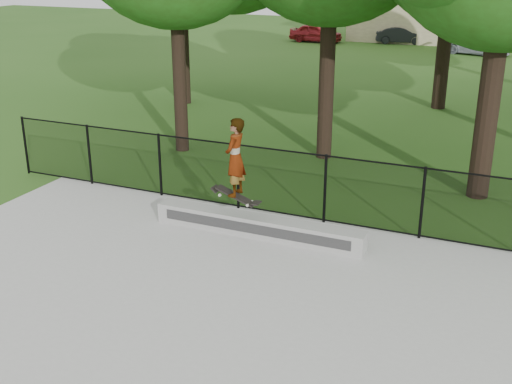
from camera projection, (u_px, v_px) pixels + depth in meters
concrete_slab at (186, 384)px, 8.54m from camera, size 14.00×12.00×0.06m
grind_ledge at (258, 226)px, 12.87m from camera, size 4.42×0.40×0.41m
car_a at (316, 33)px, 41.06m from camera, size 3.35×1.38×1.14m
car_b at (401, 35)px, 40.35m from camera, size 3.00×1.70×1.03m
car_c at (476, 45)px, 36.08m from camera, size 3.63×2.22×1.07m
skater_airborne at (235, 159)px, 12.30m from camera, size 0.80×0.57×1.75m
chainlink_fence at (325, 189)px, 13.33m from camera, size 16.06×0.06×1.50m
distant_building at (451, 6)px, 41.13m from camera, size 12.40×6.40×4.30m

